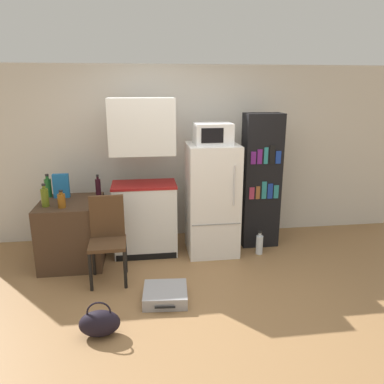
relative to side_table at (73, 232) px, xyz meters
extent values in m
plane|color=olive|center=(1.32, -1.21, -0.39)|extent=(24.00, 24.00, 0.00)
cube|color=beige|center=(1.52, 0.79, 0.82)|extent=(6.40, 0.10, 2.42)
cube|color=#422D1E|center=(0.00, 0.00, 0.00)|extent=(0.74, 0.79, 0.79)
cube|color=silver|center=(0.90, 0.16, 0.06)|extent=(0.80, 0.48, 0.91)
cube|color=maroon|center=(0.90, 0.16, 0.53)|extent=(0.81, 0.49, 0.03)
cube|color=silver|center=(0.90, 0.16, 1.27)|extent=(0.80, 0.41, 0.68)
cube|color=black|center=(0.90, -0.09, -0.35)|extent=(0.76, 0.01, 0.08)
cube|color=white|center=(1.76, 0.09, 0.33)|extent=(0.64, 0.62, 1.44)
cube|color=gray|center=(1.76, -0.23, 0.10)|extent=(0.61, 0.01, 0.01)
cylinder|color=silver|center=(1.97, -0.24, 0.58)|extent=(0.02, 0.02, 0.50)
cube|color=silver|center=(1.76, 0.09, 1.17)|extent=(0.46, 0.36, 0.26)
cube|color=black|center=(1.72, -0.10, 1.17)|extent=(0.27, 0.01, 0.18)
cube|color=black|center=(2.46, 0.24, 0.51)|extent=(0.49, 0.31, 1.80)
cube|color=#A33351|center=(2.29, 0.08, 0.39)|extent=(0.07, 0.01, 0.16)
cube|color=brown|center=(2.37, 0.08, 0.39)|extent=(0.05, 0.01, 0.17)
cube|color=teal|center=(2.46, 0.08, 0.42)|extent=(0.06, 0.01, 0.23)
cube|color=#193899|center=(2.54, 0.08, 0.41)|extent=(0.07, 0.01, 0.20)
cube|color=teal|center=(2.62, 0.08, 0.40)|extent=(0.06, 0.01, 0.18)
cube|color=#661E75|center=(2.29, 0.08, 0.86)|extent=(0.07, 0.01, 0.16)
cube|color=#661E75|center=(2.37, 0.08, 0.87)|extent=(0.06, 0.01, 0.19)
cube|color=teal|center=(2.46, 0.08, 0.88)|extent=(0.05, 0.01, 0.21)
cube|color=black|center=(2.54, 0.08, 0.89)|extent=(0.07, 0.01, 0.24)
cube|color=#193899|center=(2.62, 0.08, 0.86)|extent=(0.07, 0.01, 0.16)
cylinder|color=#566619|center=(-0.24, -0.15, 0.50)|extent=(0.09, 0.09, 0.21)
cylinder|color=#566619|center=(-0.24, -0.15, 0.62)|extent=(0.04, 0.04, 0.04)
cylinder|color=black|center=(-0.24, -0.15, 0.65)|extent=(0.04, 0.04, 0.02)
cylinder|color=black|center=(0.32, 0.22, 0.50)|extent=(0.07, 0.07, 0.22)
cylinder|color=black|center=(0.32, 0.22, 0.63)|extent=(0.03, 0.03, 0.04)
cylinder|color=black|center=(0.32, 0.22, 0.66)|extent=(0.03, 0.03, 0.02)
cylinder|color=#1E6028|center=(-0.30, 0.27, 0.51)|extent=(0.08, 0.08, 0.23)
cylinder|color=#1E6028|center=(-0.30, 0.27, 0.64)|extent=(0.04, 0.04, 0.04)
cylinder|color=black|center=(-0.30, 0.27, 0.67)|extent=(0.04, 0.04, 0.02)
cylinder|color=brown|center=(-0.05, -0.22, 0.47)|extent=(0.09, 0.09, 0.16)
cylinder|color=brown|center=(-0.05, -0.22, 0.57)|extent=(0.04, 0.04, 0.03)
cylinder|color=black|center=(-0.05, -0.22, 0.59)|extent=(0.05, 0.05, 0.02)
cube|color=#1E66A8|center=(-0.13, 0.21, 0.54)|extent=(0.19, 0.07, 0.30)
cylinder|color=black|center=(0.30, -0.76, -0.18)|extent=(0.04, 0.04, 0.43)
cylinder|color=black|center=(0.66, -0.75, -0.18)|extent=(0.04, 0.04, 0.43)
cylinder|color=black|center=(0.29, -0.39, -0.18)|extent=(0.04, 0.04, 0.43)
cylinder|color=black|center=(0.65, -0.38, -0.18)|extent=(0.04, 0.04, 0.43)
cube|color=#4C331E|center=(0.47, -0.57, 0.06)|extent=(0.41, 0.41, 0.04)
cube|color=#4C331E|center=(0.47, -0.39, 0.32)|extent=(0.38, 0.06, 0.49)
cube|color=#99999E|center=(1.07, -1.05, -0.33)|extent=(0.48, 0.46, 0.13)
cylinder|color=black|center=(1.05, -1.28, -0.33)|extent=(0.20, 0.04, 0.02)
ellipsoid|color=black|center=(0.46, -1.54, -0.27)|extent=(0.36, 0.20, 0.24)
torus|color=black|center=(0.46, -1.54, -0.16)|extent=(0.21, 0.02, 0.21)
cylinder|color=silver|center=(2.37, -0.10, -0.27)|extent=(0.09, 0.09, 0.25)
cylinder|color=silver|center=(2.37, -0.10, -0.12)|extent=(0.04, 0.04, 0.04)
cylinder|color=black|center=(2.37, -0.10, -0.09)|extent=(0.05, 0.05, 0.03)
camera|label=1|loc=(0.88, -4.47, 1.73)|focal=35.00mm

